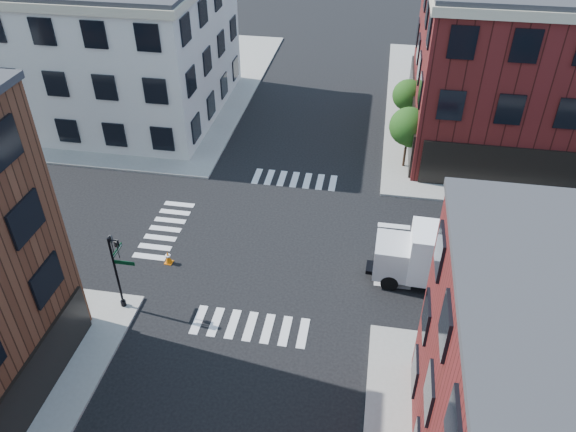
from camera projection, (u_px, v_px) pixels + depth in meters
The scene contains 9 objects.
ground at pixel (276, 241), 33.85m from camera, with size 120.00×120.00×0.00m, color black.
sidewalk_ne at pixel (565, 114), 47.65m from camera, with size 30.00×30.00×0.15m, color gray.
sidewalk_nw at pixel (101, 81), 53.40m from camera, with size 30.00×30.00×0.15m, color gray.
building_nw at pixel (84, 44), 45.95m from camera, with size 22.00×16.00×11.00m, color silver.
tree_near at pixel (409, 128), 38.89m from camera, with size 2.69×2.69×4.49m.
tree_far at pixel (409, 97), 43.84m from camera, with size 2.43×2.43×4.07m.
signal_pole at pixel (117, 265), 27.78m from camera, with size 1.29×1.24×4.60m.
box_truck at pixel (449, 259), 29.77m from camera, with size 7.73×2.53×3.47m.
traffic_cone at pixel (168, 258), 32.01m from camera, with size 0.46×0.46×0.80m.
Camera 1 is at (5.20, -25.94, 21.19)m, focal length 35.00 mm.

